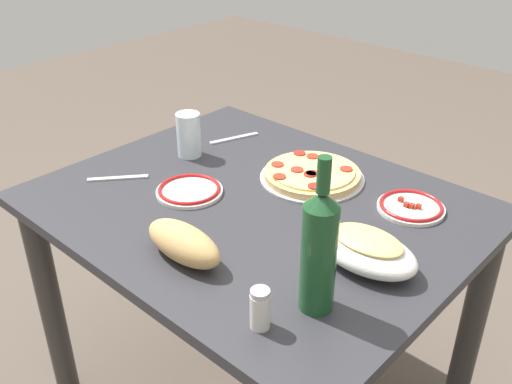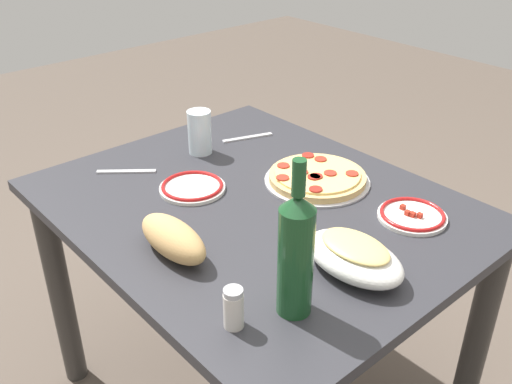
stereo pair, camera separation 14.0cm
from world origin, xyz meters
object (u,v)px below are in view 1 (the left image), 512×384
at_px(side_plate_near, 189,190).
at_px(pepperoni_pizza, 312,174).
at_px(dining_table, 256,245).
at_px(bread_loaf, 184,243).
at_px(water_glass, 189,135).
at_px(baked_pasta_dish, 367,249).
at_px(wine_bottle, 319,250).
at_px(spice_shaker, 260,309).
at_px(side_plate_far, 411,207).

bearing_deg(side_plate_near, pepperoni_pizza, 56.37).
relative_size(dining_table, side_plate_near, 6.11).
bearing_deg(bread_loaf, water_glass, 137.10).
bearing_deg(baked_pasta_dish, dining_table, 174.11).
relative_size(baked_pasta_dish, wine_bottle, 0.72).
bearing_deg(spice_shaker, pepperoni_pizza, 118.65).
relative_size(side_plate_far, bread_loaf, 0.80).
relative_size(baked_pasta_dish, water_glass, 1.78).
distance_m(pepperoni_pizza, wine_bottle, 0.56).
height_order(baked_pasta_dish, wine_bottle, wine_bottle).
xyz_separation_m(pepperoni_pizza, side_plate_far, (0.29, 0.04, -0.01)).
distance_m(wine_bottle, spice_shaker, 0.16).
bearing_deg(side_plate_near, wine_bottle, -14.35).
distance_m(dining_table, pepperoni_pizza, 0.25).
bearing_deg(dining_table, baked_pasta_dish, -5.89).
xyz_separation_m(dining_table, side_plate_far, (0.32, 0.24, 0.15)).
xyz_separation_m(dining_table, baked_pasta_dish, (0.36, -0.04, 0.18)).
height_order(dining_table, baked_pasta_dish, baked_pasta_dish).
xyz_separation_m(dining_table, spice_shaker, (0.33, -0.34, 0.18)).
bearing_deg(side_plate_near, bread_loaf, -43.73).
distance_m(baked_pasta_dish, side_plate_near, 0.53).
distance_m(dining_table, side_plate_near, 0.24).
xyz_separation_m(dining_table, side_plate_near, (-0.16, -0.09, 0.15)).
distance_m(side_plate_near, spice_shaker, 0.55).
distance_m(water_glass, side_plate_far, 0.69).
distance_m(dining_table, baked_pasta_dish, 0.41).
distance_m(pepperoni_pizza, spice_shaker, 0.62).
relative_size(pepperoni_pizza, wine_bottle, 0.89).
bearing_deg(side_plate_near, spice_shaker, -27.48).
height_order(baked_pasta_dish, side_plate_near, baked_pasta_dish).
distance_m(baked_pasta_dish, water_glass, 0.72).
bearing_deg(baked_pasta_dish, water_glass, 171.14).
height_order(side_plate_far, spice_shaker, spice_shaker).
bearing_deg(dining_table, spice_shaker, -46.39).
bearing_deg(water_glass, pepperoni_pizza, 19.25).
bearing_deg(wine_bottle, water_glass, 157.39).
distance_m(baked_pasta_dish, spice_shaker, 0.31).
bearing_deg(side_plate_near, water_glass, 138.15).
xyz_separation_m(baked_pasta_dish, water_glass, (-0.71, 0.11, 0.03)).
relative_size(pepperoni_pizza, baked_pasta_dish, 1.23).
height_order(dining_table, bread_loaf, bread_loaf).
bearing_deg(wine_bottle, pepperoni_pizza, 128.61).
distance_m(wine_bottle, water_glass, 0.77).
bearing_deg(water_glass, side_plate_near, -41.85).
height_order(dining_table, side_plate_near, side_plate_near).
bearing_deg(water_glass, bread_loaf, -42.90).
bearing_deg(wine_bottle, dining_table, 148.75).
distance_m(water_glass, side_plate_near, 0.25).
bearing_deg(spice_shaker, side_plate_far, 90.64).
xyz_separation_m(pepperoni_pizza, baked_pasta_dish, (0.34, -0.24, 0.03)).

